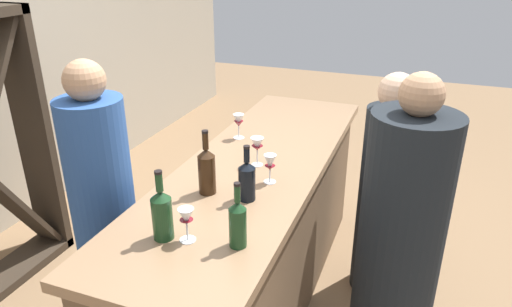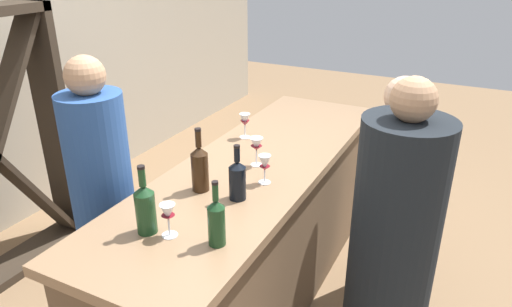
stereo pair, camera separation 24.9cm
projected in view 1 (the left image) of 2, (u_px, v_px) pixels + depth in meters
The scene contains 13 objects.
ground_plane at pixel (256, 301), 2.98m from camera, with size 12.00×12.00×0.00m, color #846647.
bar_counter at pixel (256, 236), 2.78m from camera, with size 2.43×0.73×0.97m.
wine_bottle_leftmost_olive_green at pixel (162, 213), 1.86m from camera, with size 0.08×0.08×0.30m.
wine_bottle_second_left_olive_green at pixel (238, 223), 1.82m from camera, with size 0.07×0.07×0.28m.
wine_bottle_center_amber_brown at pixel (207, 170), 2.21m from camera, with size 0.08×0.08×0.32m.
wine_bottle_second_right_near_black at pixel (247, 180), 2.16m from camera, with size 0.08×0.08×0.27m.
wine_glass_near_left at pixel (270, 164), 2.32m from camera, with size 0.06×0.06×0.15m.
wine_glass_near_center at pixel (257, 146), 2.50m from camera, with size 0.07×0.07×0.16m.
wine_glass_near_right at pixel (186, 219), 1.85m from camera, with size 0.07×0.07×0.15m.
wine_glass_far_left at pixel (239, 122), 2.86m from camera, with size 0.07×0.07×0.16m.
person_left_guest at pixel (399, 249), 2.24m from camera, with size 0.44×0.44×1.60m.
person_center_guest at pixel (384, 196), 2.85m from camera, with size 0.36×0.36×1.43m.
person_right_guest at pixel (106, 224), 2.41m from camera, with size 0.42×0.42×1.61m.
Camera 1 is at (-2.19, -0.82, 2.06)m, focal length 32.85 mm.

